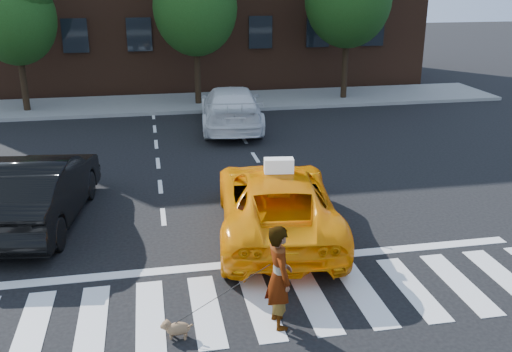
{
  "coord_description": "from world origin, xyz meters",
  "views": [
    {
      "loc": [
        -1.8,
        -8.93,
        5.74
      ],
      "look_at": [
        0.68,
        3.93,
        1.1
      ],
      "focal_mm": 40.0,
      "sensor_mm": 36.0,
      "label": 1
    }
  ],
  "objects_px": {
    "taxi": "(276,202)",
    "white_suv": "(231,107)",
    "dog": "(176,328)",
    "black_sedan": "(39,189)",
    "tree_left": "(14,8)",
    "woman": "(279,277)"
  },
  "relations": [
    {
      "from": "taxi",
      "to": "dog",
      "type": "relative_size",
      "value": 10.19
    },
    {
      "from": "tree_left",
      "to": "woman",
      "type": "bearing_deg",
      "value": -67.97
    },
    {
      "from": "tree_left",
      "to": "woman",
      "type": "relative_size",
      "value": 3.47
    },
    {
      "from": "woman",
      "to": "dog",
      "type": "height_order",
      "value": "woman"
    },
    {
      "from": "black_sedan",
      "to": "dog",
      "type": "distance_m",
      "value": 6.15
    },
    {
      "from": "tree_left",
      "to": "black_sedan",
      "type": "height_order",
      "value": "tree_left"
    },
    {
      "from": "tree_left",
      "to": "black_sedan",
      "type": "distance_m",
      "value": 13.1
    },
    {
      "from": "tree_left",
      "to": "dog",
      "type": "height_order",
      "value": "tree_left"
    },
    {
      "from": "black_sedan",
      "to": "dog",
      "type": "bearing_deg",
      "value": 126.26
    },
    {
      "from": "white_suv",
      "to": "dog",
      "type": "relative_size",
      "value": 10.23
    },
    {
      "from": "tree_left",
      "to": "taxi",
      "type": "bearing_deg",
      "value": -60.45
    },
    {
      "from": "taxi",
      "to": "white_suv",
      "type": "height_order",
      "value": "white_suv"
    },
    {
      "from": "woman",
      "to": "tree_left",
      "type": "bearing_deg",
      "value": 15.78
    },
    {
      "from": "white_suv",
      "to": "dog",
      "type": "xyz_separation_m",
      "value": [
        -2.98,
        -13.55,
        -0.64
      ]
    },
    {
      "from": "tree_left",
      "to": "dog",
      "type": "relative_size",
      "value": 11.73
    },
    {
      "from": "white_suv",
      "to": "woman",
      "type": "bearing_deg",
      "value": 90.44
    },
    {
      "from": "tree_left",
      "to": "black_sedan",
      "type": "bearing_deg",
      "value": -78.72
    },
    {
      "from": "black_sedan",
      "to": "woman",
      "type": "relative_size",
      "value": 2.78
    },
    {
      "from": "taxi",
      "to": "woman",
      "type": "distance_m",
      "value": 3.75
    },
    {
      "from": "black_sedan",
      "to": "woman",
      "type": "distance_m",
      "value": 7.09
    },
    {
      "from": "taxi",
      "to": "black_sedan",
      "type": "bearing_deg",
      "value": -9.35
    },
    {
      "from": "black_sedan",
      "to": "white_suv",
      "type": "bearing_deg",
      "value": -118.06
    }
  ]
}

